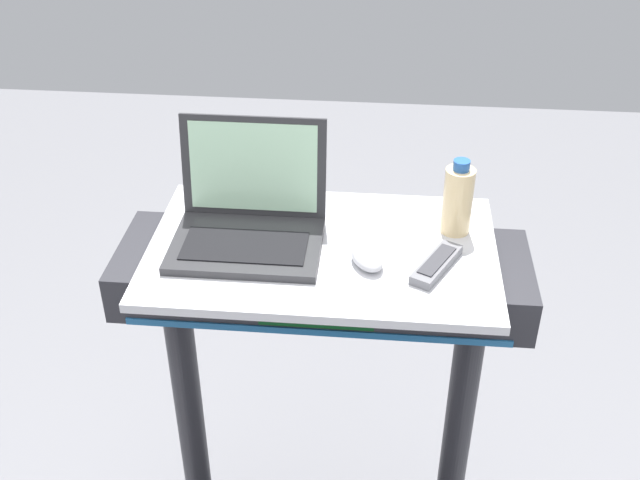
# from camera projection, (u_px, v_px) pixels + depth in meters

# --- Properties ---
(desk_board) EXTENTS (0.75, 0.47, 0.02)m
(desk_board) POSITION_uv_depth(u_px,v_px,m) (322.00, 251.00, 1.67)
(desk_board) COLOR silver
(desk_board) RESTS_ON treadmill_base
(laptop) EXTENTS (0.32, 0.26, 0.24)m
(laptop) POSITION_uv_depth(u_px,v_px,m) (249.00, 219.00, 1.67)
(laptop) COLOR #2D2D30
(laptop) RESTS_ON desk_board
(computer_mouse) EXTENTS (0.10, 0.12, 0.03)m
(computer_mouse) POSITION_uv_depth(u_px,v_px,m) (367.00, 257.00, 1.61)
(computer_mouse) COLOR #B2B2B7
(computer_mouse) RESTS_ON desk_board
(water_bottle) EXTENTS (0.06, 0.06, 0.17)m
(water_bottle) POSITION_uv_depth(u_px,v_px,m) (458.00, 199.00, 1.68)
(water_bottle) COLOR beige
(water_bottle) RESTS_ON desk_board
(tv_remote) EXTENTS (0.11, 0.16, 0.02)m
(tv_remote) POSITION_uv_depth(u_px,v_px,m) (436.00, 264.00, 1.60)
(tv_remote) COLOR slate
(tv_remote) RESTS_ON desk_board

